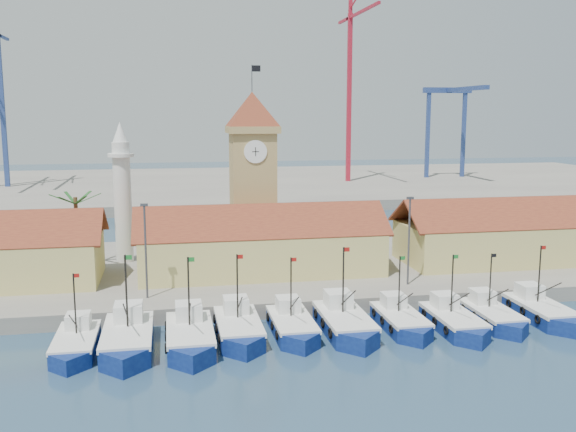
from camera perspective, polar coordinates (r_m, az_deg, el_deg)
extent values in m
plane|color=#1D3B4F|center=(52.60, 0.76, -11.81)|extent=(400.00, 400.00, 0.00)
cube|color=gray|center=(75.00, -2.88, -4.78)|extent=(140.00, 32.00, 1.50)
cube|color=gray|center=(159.43, -7.10, 2.70)|extent=(240.00, 80.00, 2.00)
cube|color=#0B1855|center=(54.63, -18.30, -10.97)|extent=(3.16, 7.16, 1.63)
cube|color=#0B1855|center=(51.32, -18.83, -12.34)|extent=(3.16, 3.16, 1.63)
cube|color=silver|center=(54.36, -18.35, -10.17)|extent=(3.23, 7.36, 0.32)
cube|color=silver|center=(55.82, -18.14, -8.87)|extent=(1.90, 1.99, 1.27)
cylinder|color=black|center=(54.03, -18.42, -7.47)|extent=(0.13, 0.13, 5.06)
cube|color=#A5140F|center=(53.39, -18.31, -5.05)|extent=(0.45, 0.02, 0.32)
cube|color=#0B1855|center=(54.10, -14.04, -10.87)|extent=(3.83, 8.67, 1.97)
cube|color=#0B1855|center=(50.05, -14.32, -12.56)|extent=(3.83, 3.83, 1.97)
cube|color=silver|center=(53.77, -14.08, -9.88)|extent=(3.91, 8.91, 0.38)
cube|color=silver|center=(55.56, -13.99, -8.31)|extent=(2.30, 2.41, 1.53)
cylinder|color=black|center=(53.39, -14.18, -6.58)|extent=(0.15, 0.15, 6.13)
cube|color=#197226|center=(52.69, -14.00, -3.59)|extent=(0.55, 0.02, 0.38)
cube|color=#0B1855|center=(53.76, -8.70, -10.85)|extent=(3.67, 8.30, 1.89)
cube|color=#0B1855|center=(49.88, -8.52, -12.47)|extent=(3.67, 3.67, 1.89)
cube|color=silver|center=(53.45, -8.72, -9.90)|extent=(3.74, 8.53, 0.37)
cube|color=silver|center=(55.15, -8.82, -8.38)|extent=(2.20, 2.31, 1.47)
cylinder|color=black|center=(53.07, -8.82, -6.72)|extent=(0.15, 0.15, 5.87)
cube|color=#197226|center=(52.40, -8.61, -3.84)|extent=(0.52, 0.02, 0.37)
cube|color=#0B1855|center=(55.32, -4.42, -10.20)|extent=(3.54, 8.01, 1.82)
cube|color=#0B1855|center=(51.58, -3.92, -11.67)|extent=(3.54, 3.54, 1.82)
cube|color=silver|center=(55.03, -4.43, -9.31)|extent=(3.61, 8.23, 0.35)
cube|color=silver|center=(56.68, -4.66, -7.90)|extent=(2.12, 2.22, 1.42)
cylinder|color=black|center=(54.68, -4.52, -6.33)|extent=(0.14, 0.14, 5.66)
cube|color=#A5140F|center=(54.06, -4.29, -3.63)|extent=(0.51, 0.02, 0.35)
cube|color=#0B1855|center=(55.92, 0.36, -9.99)|extent=(3.32, 7.52, 1.71)
cube|color=#0B1855|center=(52.46, 1.16, -11.32)|extent=(3.32, 3.32, 1.71)
cube|color=silver|center=(55.65, 0.36, -9.16)|extent=(3.39, 7.73, 0.33)
cube|color=silver|center=(57.17, 0.00, -7.86)|extent=(1.99, 2.09, 1.33)
cylinder|color=black|center=(55.32, 0.27, -6.40)|extent=(0.13, 0.13, 5.31)
cube|color=#A5140F|center=(54.75, 0.51, -3.90)|extent=(0.47, 0.02, 0.33)
cube|color=#0B1855|center=(56.56, 5.02, -9.74)|extent=(3.71, 8.40, 1.91)
cube|color=#0B1855|center=(52.77, 6.27, -11.18)|extent=(3.71, 3.71, 1.91)
cube|color=silver|center=(56.26, 5.03, -8.82)|extent=(3.79, 8.64, 0.37)
cube|color=silver|center=(57.94, 4.48, -7.40)|extent=(2.23, 2.33, 1.49)
cylinder|color=black|center=(55.91, 4.93, -5.76)|extent=(0.15, 0.15, 5.94)
cube|color=#A5140F|center=(55.33, 5.23, -2.99)|extent=(0.53, 0.02, 0.37)
cube|color=#0B1855|center=(58.18, 9.93, -9.38)|extent=(3.22, 7.28, 1.65)
cube|color=#0B1855|center=(54.98, 11.28, -10.54)|extent=(3.21, 3.21, 1.65)
cube|color=silver|center=(57.92, 9.95, -8.60)|extent=(3.28, 7.48, 0.32)
cube|color=silver|center=(59.33, 9.35, -7.41)|extent=(1.93, 2.02, 1.29)
cylinder|color=black|center=(57.61, 9.86, -6.03)|extent=(0.13, 0.13, 5.14)
cube|color=#197226|center=(57.11, 10.15, -3.70)|extent=(0.46, 0.02, 0.32)
cube|color=#0B1855|center=(58.84, 14.44, -9.31)|extent=(3.32, 7.50, 1.71)
cube|color=#0B1855|center=(55.66, 16.09, -10.46)|extent=(3.31, 3.31, 1.71)
cube|color=silver|center=(58.58, 14.47, -8.52)|extent=(3.38, 7.71, 0.33)
cube|color=silver|center=(59.98, 13.74, -7.31)|extent=(1.99, 2.08, 1.33)
cylinder|color=black|center=(58.25, 14.38, -5.90)|extent=(0.13, 0.13, 5.30)
cube|color=#197226|center=(57.77, 14.69, -3.52)|extent=(0.47, 0.02, 0.33)
cube|color=#0B1855|center=(61.42, 17.59, -8.68)|extent=(3.18, 7.20, 1.64)
cube|color=#0B1855|center=(58.45, 19.27, -9.69)|extent=(3.18, 3.18, 1.64)
cube|color=silver|center=(61.18, 17.63, -7.95)|extent=(3.25, 7.40, 0.32)
cube|color=silver|center=(62.50, 16.88, -6.86)|extent=(1.91, 2.00, 1.27)
cylinder|color=black|center=(60.89, 17.54, -5.54)|extent=(0.13, 0.13, 5.09)
cube|color=black|center=(60.45, 17.84, -3.35)|extent=(0.45, 0.02, 0.32)
cube|color=#0B1855|center=(64.10, 21.48, -8.11)|extent=(3.42, 7.73, 1.76)
cube|color=#0B1855|center=(61.04, 23.42, -9.10)|extent=(3.42, 3.42, 1.76)
cube|color=silver|center=(63.86, 21.53, -7.36)|extent=(3.49, 7.95, 0.34)
cube|color=silver|center=(65.22, 20.67, -6.25)|extent=(2.05, 2.15, 1.37)
cylinder|color=black|center=(63.56, 21.44, -4.88)|extent=(0.14, 0.14, 5.47)
cube|color=#A5140F|center=(63.15, 21.76, -2.62)|extent=(0.49, 0.02, 0.34)
cube|color=tan|center=(70.46, -2.46, -3.19)|extent=(26.00, 10.00, 4.50)
cube|color=brown|center=(67.31, -2.17, -0.52)|extent=(27.04, 5.13, 3.21)
cube|color=brown|center=(72.20, -2.76, 0.14)|extent=(27.04, 5.13, 3.21)
cube|color=tan|center=(81.32, 20.48, -2.10)|extent=(30.00, 10.00, 4.50)
cube|color=brown|center=(78.61, 21.56, 0.24)|extent=(31.20, 5.13, 3.21)
cube|color=brown|center=(82.83, 19.73, 0.77)|extent=(31.20, 5.13, 3.21)
cube|color=tan|center=(75.41, -3.14, 1.67)|extent=(5.00, 5.00, 15.00)
cube|color=tan|center=(74.79, -3.19, 7.68)|extent=(5.80, 5.80, 0.80)
pyramid|color=brown|center=(74.77, -3.21, 9.45)|extent=(5.80, 5.80, 4.00)
cylinder|color=white|center=(72.37, -2.91, 5.73)|extent=(2.60, 0.15, 2.60)
cube|color=black|center=(72.29, -2.90, 5.73)|extent=(0.08, 0.02, 1.00)
cube|color=black|center=(72.29, -2.90, 5.73)|extent=(0.80, 0.02, 0.08)
cylinder|color=#3F3F44|center=(74.87, -3.23, 12.13)|extent=(0.10, 0.10, 3.00)
cube|color=black|center=(75.00, -2.85, 12.97)|extent=(1.00, 0.03, 0.70)
cylinder|color=silver|center=(77.01, -14.47, 1.18)|extent=(2.00, 2.00, 14.00)
cylinder|color=silver|center=(76.46, -14.64, 5.26)|extent=(3.00, 3.00, 0.40)
cone|color=silver|center=(76.34, -14.72, 7.21)|extent=(1.80, 1.80, 2.40)
cylinder|color=brown|center=(76.01, -18.24, -1.39)|extent=(0.44, 0.44, 8.00)
cube|color=#1B511D|center=(75.26, -17.33, 1.48)|extent=(2.80, 0.35, 1.18)
cube|color=#1B511D|center=(76.54, -17.74, 1.59)|extent=(1.71, 2.60, 1.18)
cube|color=#1B511D|center=(76.73, -18.78, 1.55)|extent=(1.71, 2.60, 1.18)
cube|color=#1B511D|center=(75.64, -19.43, 1.41)|extent=(2.80, 0.35, 1.18)
cube|color=#1B511D|center=(74.35, -19.04, 1.31)|extent=(1.71, 2.60, 1.18)
cube|color=#1B511D|center=(74.15, -17.97, 1.34)|extent=(1.71, 2.60, 1.18)
cylinder|color=#3F3F44|center=(61.53, -12.53, -3.09)|extent=(0.20, 0.20, 9.00)
cube|color=#3F3F44|center=(60.76, -12.67, 0.97)|extent=(0.70, 0.25, 0.25)
cylinder|color=#3F3F44|center=(65.92, 10.69, -2.21)|extent=(0.20, 0.20, 9.00)
cube|color=#3F3F44|center=(65.20, 10.81, 1.58)|extent=(0.70, 0.25, 0.25)
cube|color=navy|center=(160.29, -24.05, 8.63)|extent=(1.00, 1.00, 34.91)
cube|color=navy|center=(166.04, -24.03, 14.32)|extent=(0.60, 10.00, 0.60)
cube|color=#B11B2E|center=(159.36, 5.45, 10.34)|extent=(1.00, 1.00, 40.29)
cube|color=#B11B2E|center=(151.85, 6.61, 17.64)|extent=(0.60, 23.84, 0.60)
cube|color=#B11B2E|center=(165.66, 5.06, 16.95)|extent=(0.60, 10.00, 0.60)
cube|color=navy|center=(171.74, 12.31, 7.04)|extent=(0.90, 0.90, 22.00)
cube|color=navy|center=(175.87, 15.33, 6.97)|extent=(0.90, 0.90, 22.00)
cube|color=navy|center=(173.74, 13.99, 10.79)|extent=(13.00, 1.40, 1.40)
cube|color=navy|center=(164.69, 15.45, 10.84)|extent=(1.40, 22.00, 1.00)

